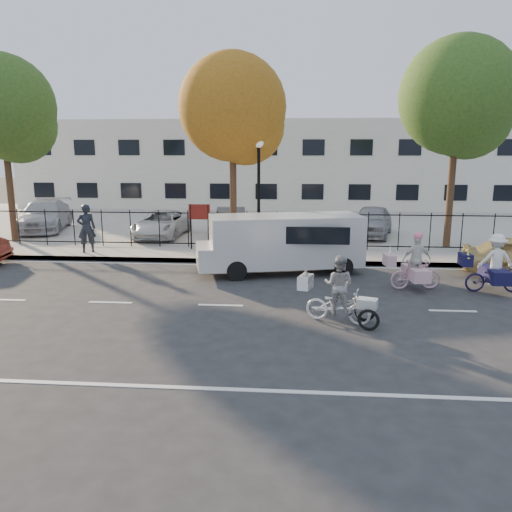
# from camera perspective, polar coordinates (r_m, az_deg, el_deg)

# --- Properties ---
(ground) EXTENTS (120.00, 120.00, 0.00)m
(ground) POSITION_cam_1_polar(r_m,az_deg,el_deg) (13.31, -4.06, -5.65)
(ground) COLOR #333334
(road_markings) EXTENTS (60.00, 9.52, 0.01)m
(road_markings) POSITION_cam_1_polar(r_m,az_deg,el_deg) (13.31, -4.06, -5.63)
(road_markings) COLOR silver
(road_markings) RESTS_ON ground
(curb) EXTENTS (60.00, 0.10, 0.15)m
(curb) POSITION_cam_1_polar(r_m,az_deg,el_deg) (18.13, -1.69, -0.60)
(curb) COLOR #A8A399
(curb) RESTS_ON ground
(sidewalk) EXTENTS (60.00, 2.20, 0.15)m
(sidewalk) POSITION_cam_1_polar(r_m,az_deg,el_deg) (19.15, -1.35, 0.08)
(sidewalk) COLOR #A8A399
(sidewalk) RESTS_ON ground
(parking_lot) EXTENTS (60.00, 15.60, 0.15)m
(parking_lot) POSITION_cam_1_polar(r_m,az_deg,el_deg) (27.89, 0.54, 3.85)
(parking_lot) COLOR #A8A399
(parking_lot) RESTS_ON ground
(iron_fence) EXTENTS (58.00, 0.06, 1.50)m
(iron_fence) POSITION_cam_1_polar(r_m,az_deg,el_deg) (20.08, -1.03, 3.03)
(iron_fence) COLOR black
(iron_fence) RESTS_ON sidewalk
(building) EXTENTS (34.00, 10.00, 6.00)m
(building) POSITION_cam_1_polar(r_m,az_deg,el_deg) (37.60, 1.65, 10.43)
(building) COLOR silver
(building) RESTS_ON ground
(lamppost) EXTENTS (0.36, 0.36, 4.33)m
(lamppost) POSITION_cam_1_polar(r_m,az_deg,el_deg) (19.42, 0.31, 9.29)
(lamppost) COLOR black
(lamppost) RESTS_ON sidewalk
(street_sign) EXTENTS (0.85, 0.06, 1.80)m
(street_sign) POSITION_cam_1_polar(r_m,az_deg,el_deg) (19.88, -6.48, 4.37)
(street_sign) COLOR black
(street_sign) RESTS_ON sidewalk
(zebra_trike) EXTENTS (1.90, 1.18, 1.63)m
(zebra_trike) POSITION_cam_1_polar(r_m,az_deg,el_deg) (12.01, 9.42, -4.62)
(zebra_trike) COLOR white
(zebra_trike) RESTS_ON ground
(unicorn_bike) EXTENTS (1.74, 1.23, 1.73)m
(unicorn_bike) POSITION_cam_1_polar(r_m,az_deg,el_deg) (15.35, 17.72, -1.34)
(unicorn_bike) COLOR #D9A5BA
(unicorn_bike) RESTS_ON ground
(bull_bike) EXTENTS (1.82, 1.25, 1.71)m
(bull_bike) POSITION_cam_1_polar(r_m,az_deg,el_deg) (15.90, 25.57, -1.35)
(bull_bike) COLOR #151036
(bull_bike) RESTS_ON ground
(white_van) EXTENTS (5.77, 2.96, 1.93)m
(white_van) POSITION_cam_1_polar(r_m,az_deg,el_deg) (16.61, 3.03, 1.70)
(white_van) COLOR silver
(white_van) RESTS_ON ground
(pedestrian) EXTENTS (0.81, 0.70, 1.87)m
(pedestrian) POSITION_cam_1_polar(r_m,az_deg,el_deg) (20.29, -18.80, 3.01)
(pedestrian) COLOR black
(pedestrian) RESTS_ON sidewalk
(lot_car_a) EXTENTS (3.22, 5.35, 1.45)m
(lot_car_a) POSITION_cam_1_polar(r_m,az_deg,el_deg) (26.78, -23.01, 4.28)
(lot_car_a) COLOR #B1B4BA
(lot_car_a) RESTS_ON parking_lot
(lot_car_b) EXTENTS (2.03, 4.25, 1.17)m
(lot_car_b) POSITION_cam_1_polar(r_m,az_deg,el_deg) (23.22, -10.72, 3.63)
(lot_car_b) COLOR silver
(lot_car_b) RESTS_ON parking_lot
(lot_car_c) EXTENTS (1.74, 3.91, 1.25)m
(lot_car_c) POSITION_cam_1_polar(r_m,az_deg,el_deg) (23.38, -2.88, 3.98)
(lot_car_c) COLOR #515459
(lot_car_c) RESTS_ON parking_lot
(lot_car_d) EXTENTS (2.60, 4.35, 1.39)m
(lot_car_d) POSITION_cam_1_polar(r_m,az_deg,el_deg) (23.61, 13.09, 3.94)
(lot_car_d) COLOR #95969C
(lot_car_d) RESTS_ON parking_lot
(tree_west) EXTENTS (4.34, 4.34, 7.96)m
(tree_west) POSITION_cam_1_polar(r_m,az_deg,el_deg) (23.89, -26.64, 14.48)
(tree_west) COLOR #442D1D
(tree_west) RESTS_ON ground
(tree_mid) EXTENTS (4.27, 4.27, 7.83)m
(tree_mid) POSITION_cam_1_polar(r_m,az_deg,el_deg) (20.57, -2.29, 16.04)
(tree_mid) COLOR #442D1D
(tree_mid) RESTS_ON ground
(tree_east) EXTENTS (4.57, 4.57, 8.37)m
(tree_east) POSITION_cam_1_polar(r_m,az_deg,el_deg) (21.82, 22.39, 15.96)
(tree_east) COLOR #442D1D
(tree_east) RESTS_ON ground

